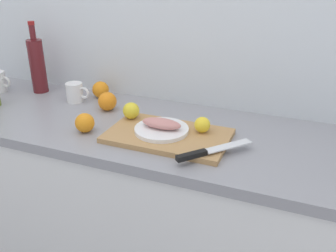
# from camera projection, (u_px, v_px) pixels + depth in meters

# --- Properties ---
(back_wall) EXTENTS (3.20, 0.05, 2.50)m
(back_wall) POSITION_uv_depth(u_px,v_px,m) (155.00, 23.00, 1.66)
(back_wall) COLOR silver
(back_wall) RESTS_ON ground_plane
(kitchen_counter) EXTENTS (2.00, 0.60, 0.90)m
(kitchen_counter) POSITION_uv_depth(u_px,v_px,m) (129.00, 211.00, 1.72)
(kitchen_counter) COLOR white
(kitchen_counter) RESTS_ON ground_plane
(cutting_board) EXTENTS (0.45, 0.27, 0.02)m
(cutting_board) POSITION_uv_depth(u_px,v_px,m) (168.00, 136.00, 1.39)
(cutting_board) COLOR tan
(cutting_board) RESTS_ON kitchen_counter
(white_plate) EXTENTS (0.20, 0.20, 0.01)m
(white_plate) POSITION_uv_depth(u_px,v_px,m) (162.00, 130.00, 1.40)
(white_plate) COLOR white
(white_plate) RESTS_ON cutting_board
(fish_fillet) EXTENTS (0.15, 0.07, 0.04)m
(fish_fillet) POSITION_uv_depth(u_px,v_px,m) (161.00, 123.00, 1.39)
(fish_fillet) COLOR tan
(fish_fillet) RESTS_ON white_plate
(chef_knife) EXTENTS (0.21, 0.24, 0.02)m
(chef_knife) POSITION_uv_depth(u_px,v_px,m) (205.00, 152.00, 1.24)
(chef_knife) COLOR silver
(chef_knife) RESTS_ON cutting_board
(lemon_0) EXTENTS (0.07, 0.07, 0.07)m
(lemon_0) POSITION_uv_depth(u_px,v_px,m) (131.00, 111.00, 1.50)
(lemon_0) COLOR yellow
(lemon_0) RESTS_ON cutting_board
(lemon_1) EXTENTS (0.06, 0.06, 0.06)m
(lemon_1) POSITION_uv_depth(u_px,v_px,m) (202.00, 125.00, 1.39)
(lemon_1) COLOR yellow
(lemon_1) RESTS_ON cutting_board
(wine_bottle) EXTENTS (0.07, 0.07, 0.34)m
(wine_bottle) POSITION_uv_depth(u_px,v_px,m) (37.00, 65.00, 1.81)
(wine_bottle) COLOR #59191E
(wine_bottle) RESTS_ON kitchen_counter
(coffee_mug_1) EXTENTS (0.12, 0.08, 0.09)m
(coffee_mug_1) POSITION_uv_depth(u_px,v_px,m) (75.00, 92.00, 1.73)
(coffee_mug_1) COLOR white
(coffee_mug_1) RESTS_ON kitchen_counter
(orange_0) EXTENTS (0.08, 0.08, 0.08)m
(orange_0) POSITION_uv_depth(u_px,v_px,m) (85.00, 123.00, 1.43)
(orange_0) COLOR orange
(orange_0) RESTS_ON kitchen_counter
(orange_1) EXTENTS (0.08, 0.08, 0.08)m
(orange_1) POSITION_uv_depth(u_px,v_px,m) (107.00, 101.00, 1.63)
(orange_1) COLOR orange
(orange_1) RESTS_ON kitchen_counter
(orange_2) EXTENTS (0.08, 0.08, 0.08)m
(orange_2) POSITION_uv_depth(u_px,v_px,m) (101.00, 90.00, 1.78)
(orange_2) COLOR orange
(orange_2) RESTS_ON kitchen_counter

